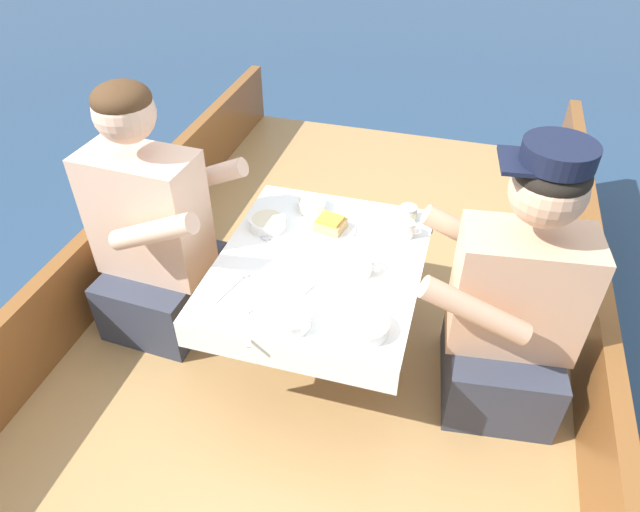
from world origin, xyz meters
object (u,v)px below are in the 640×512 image
object	(u,v)px
person_starboard	(512,306)
coffee_cup_starboard	(361,265)
person_port	(154,237)
coffee_cup_port	(406,229)
tin_can	(408,213)
sandwich	(330,224)

from	to	relation	value
person_starboard	coffee_cup_starboard	distance (m)	0.50
person_port	coffee_cup_port	distance (m)	0.93
coffee_cup_port	coffee_cup_starboard	world-z (taller)	coffee_cup_starboard
person_port	tin_can	xyz separation A→B (m)	(0.89, 0.32, 0.07)
coffee_cup_starboard	person_port	bearing A→B (deg)	177.67
sandwich	coffee_cup_starboard	distance (m)	0.25
coffee_cup_port	tin_can	size ratio (longest dim) A/B	1.34
coffee_cup_port	tin_can	bearing A→B (deg)	94.64
person_starboard	coffee_cup_starboard	xyz separation A→B (m)	(-0.50, -0.01, 0.07)
person_starboard	sandwich	bearing A→B (deg)	-22.42
person_port	sandwich	xyz separation A→B (m)	(0.63, 0.17, 0.07)
person_port	coffee_cup_starboard	distance (m)	0.79
sandwich	coffee_cup_starboard	size ratio (longest dim) A/B	1.09
sandwich	coffee_cup_port	world-z (taller)	coffee_cup_port
coffee_cup_starboard	tin_can	bearing A→B (deg)	73.76
person_port	coffee_cup_starboard	xyz separation A→B (m)	(0.79, -0.03, 0.07)
person_starboard	coffee_cup_port	bearing A→B (deg)	-37.35
tin_can	person_starboard	bearing A→B (deg)	-40.12
coffee_cup_starboard	tin_can	distance (m)	0.36
person_port	sandwich	bearing A→B (deg)	17.91
sandwich	person_port	bearing A→B (deg)	-165.32
person_port	coffee_cup_starboard	bearing A→B (deg)	0.90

